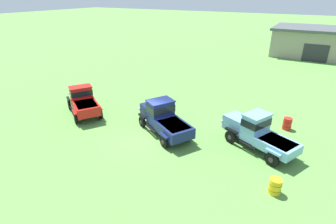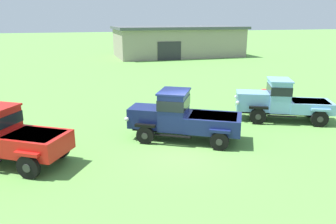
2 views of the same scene
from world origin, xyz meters
name	(u,v)px [view 2 (image 2 of 2)]	position (x,y,z in m)	size (l,w,h in m)	color
ground_plane	(181,148)	(0.00, 0.00, 0.00)	(240.00, 240.00, 0.00)	#5B9342
farm_shed	(178,41)	(11.13, 33.45, 2.13)	(18.19, 9.36, 4.22)	gray
vintage_truck_foreground_near	(6,136)	(-6.85, 0.62, 1.09)	(4.89, 3.94, 2.19)	black
vintage_truck_second_in_line	(182,116)	(0.38, 1.07, 1.11)	(5.26, 4.00, 2.28)	black
vintage_truck_midrow_center	(281,101)	(6.45, 2.26, 1.11)	(5.20, 3.57, 2.27)	black
oil_drum_near_fence	(265,96)	(7.90, 5.84, 0.44)	(0.62, 0.62, 0.87)	red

